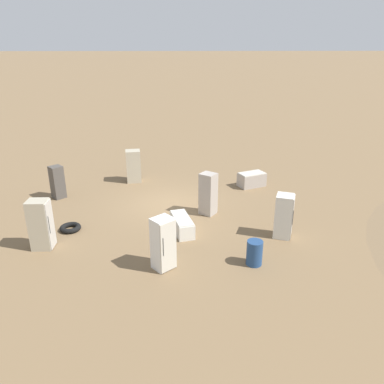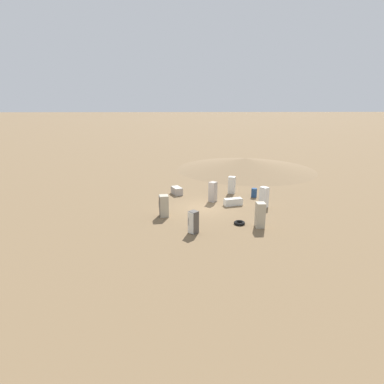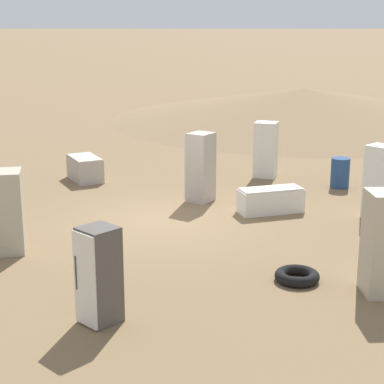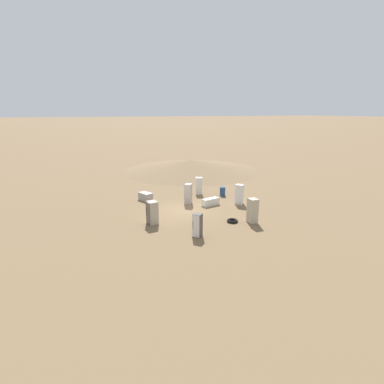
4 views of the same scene
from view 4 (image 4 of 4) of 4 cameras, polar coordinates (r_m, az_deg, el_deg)
name	(u,v)px [view 4 (image 4 of 4)]	position (r m, az deg, el deg)	size (l,w,h in m)	color
ground_plane	(184,211)	(26.10, -1.48, -3.57)	(1000.00, 1000.00, 0.00)	brown
dirt_mound	(191,165)	(43.82, -0.20, 5.16)	(19.65, 19.65, 1.59)	#7F6647
discarded_fridge_0	(211,202)	(27.56, 3.57, -1.87)	(1.77, 0.99, 0.64)	silver
discarded_fridge_1	(197,225)	(20.62, 1.03, -6.33)	(0.81, 0.80, 1.63)	#4C4742
discarded_fridge_2	(239,194)	(28.05, 9.02, -0.44)	(0.88, 0.89, 1.86)	white
discarded_fridge_3	(252,211)	(23.58, 11.44, -3.50)	(0.66, 0.78, 1.91)	#B2A88E
discarded_fridge_4	(152,213)	(23.05, -7.59, -3.93)	(0.83, 0.84, 1.78)	#B2A88E
discarded_fridge_5	(188,194)	(27.77, -0.73, -0.36)	(0.88, 0.88, 1.90)	#A89E93
discarded_fridge_6	(146,196)	(29.37, -8.83, -0.85)	(1.25, 1.59, 0.75)	#A89E93
discarded_fridge_7	(199,186)	(31.12, 1.32, 1.20)	(0.87, 0.88, 1.76)	silver
scrap_tire	(232,221)	(23.65, 7.69, -5.45)	(0.86, 0.86, 0.21)	black
rusty_barrel	(223,191)	(30.74, 5.84, 0.11)	(0.55, 0.55, 0.89)	navy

